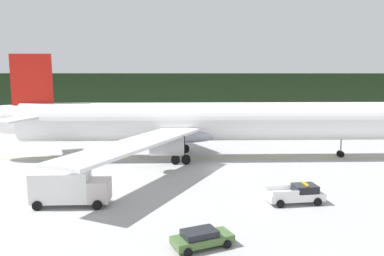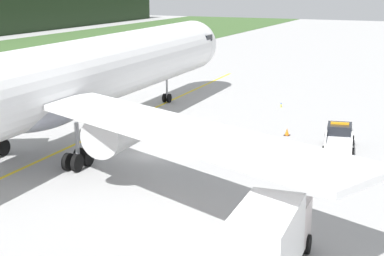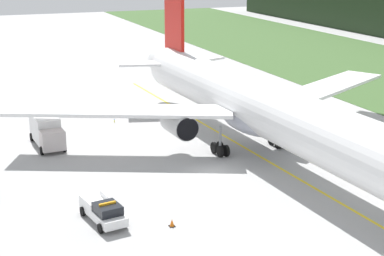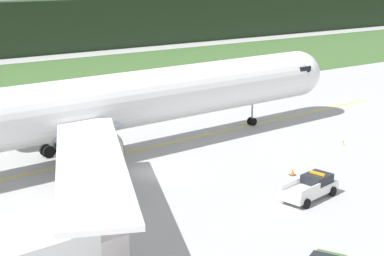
{
  "view_description": "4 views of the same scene",
  "coord_description": "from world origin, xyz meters",
  "px_view_note": "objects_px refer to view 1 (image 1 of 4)",
  "views": [
    {
      "loc": [
        -2.56,
        -48.05,
        12.7
      ],
      "look_at": [
        -3.49,
        6.99,
        4.24
      ],
      "focal_mm": 36.54,
      "sensor_mm": 36.0,
      "label": 1
    },
    {
      "loc": [
        -37.81,
        -20.0,
        12.35
      ],
      "look_at": [
        0.56,
        -3.08,
        2.16
      ],
      "focal_mm": 57.08,
      "sensor_mm": 36.0,
      "label": 2
    },
    {
      "loc": [
        50.37,
        -22.26,
        20.48
      ],
      "look_at": [
        1.27,
        -2.71,
        5.16
      ],
      "focal_mm": 57.61,
      "sensor_mm": 36.0,
      "label": 3
    },
    {
      "loc": [
        -26.54,
        -42.55,
        17.58
      ],
      "look_at": [
        2.65,
        -2.0,
        4.12
      ],
      "focal_mm": 55.76,
      "sensor_mm": 36.0,
      "label": 4
    }
  ],
  "objects_px": {
    "ops_pickup_truck": "(297,194)",
    "apron_cone": "(311,186)",
    "airliner": "(202,122)",
    "staff_car": "(202,238)",
    "catering_truck": "(69,187)"
  },
  "relations": [
    {
      "from": "apron_cone",
      "to": "catering_truck",
      "type": "bearing_deg",
      "value": -166.73
    },
    {
      "from": "airliner",
      "to": "staff_car",
      "type": "xyz_separation_m",
      "value": [
        -0.23,
        -28.18,
        -4.43
      ]
    },
    {
      "from": "ops_pickup_truck",
      "to": "catering_truck",
      "type": "height_order",
      "value": "catering_truck"
    },
    {
      "from": "catering_truck",
      "to": "staff_car",
      "type": "xyz_separation_m",
      "value": [
        12.27,
        -8.35,
        -1.05
      ]
    },
    {
      "from": "airliner",
      "to": "staff_car",
      "type": "relative_size",
      "value": 12.97
    },
    {
      "from": "staff_car",
      "to": "airliner",
      "type": "bearing_deg",
      "value": 89.54
    },
    {
      "from": "staff_car",
      "to": "apron_cone",
      "type": "height_order",
      "value": "staff_car"
    },
    {
      "from": "ops_pickup_truck",
      "to": "staff_car",
      "type": "bearing_deg",
      "value": -134.31
    },
    {
      "from": "catering_truck",
      "to": "apron_cone",
      "type": "height_order",
      "value": "catering_truck"
    },
    {
      "from": "airliner",
      "to": "ops_pickup_truck",
      "type": "relative_size",
      "value": 10.99
    },
    {
      "from": "airliner",
      "to": "catering_truck",
      "type": "distance_m",
      "value": 23.67
    },
    {
      "from": "ops_pickup_truck",
      "to": "apron_cone",
      "type": "height_order",
      "value": "ops_pickup_truck"
    },
    {
      "from": "ops_pickup_truck",
      "to": "staff_car",
      "type": "xyz_separation_m",
      "value": [
        -9.14,
        -9.36,
        -0.2
      ]
    },
    {
      "from": "airliner",
      "to": "ops_pickup_truck",
      "type": "bearing_deg",
      "value": -64.65
    },
    {
      "from": "catering_truck",
      "to": "staff_car",
      "type": "relative_size",
      "value": 1.53
    }
  ]
}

